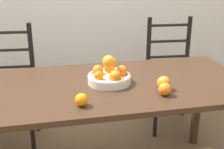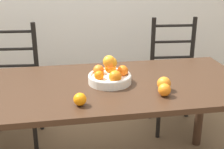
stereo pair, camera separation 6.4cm
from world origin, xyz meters
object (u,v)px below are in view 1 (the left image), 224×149
(fruit_bowl, at_px, (109,75))
(chair_right, at_px, (171,76))
(orange_loose_0, at_px, (164,83))
(orange_loose_2, at_px, (82,100))
(orange_loose_1, at_px, (165,89))
(chair_left, at_px, (9,89))

(fruit_bowl, relative_size, chair_right, 0.27)
(orange_loose_0, xyz_separation_m, orange_loose_2, (-0.52, -0.12, -0.01))
(chair_right, bearing_deg, orange_loose_1, -110.24)
(chair_left, distance_m, chair_right, 1.44)
(orange_loose_2, height_order, chair_left, chair_left)
(orange_loose_1, distance_m, chair_left, 1.41)
(orange_loose_2, bearing_deg, chair_right, 46.56)
(fruit_bowl, height_order, orange_loose_1, fruit_bowl)
(fruit_bowl, relative_size, orange_loose_1, 3.67)
(chair_left, xyz_separation_m, chair_right, (1.44, 0.00, 0.00))
(orange_loose_1, bearing_deg, chair_left, 136.33)
(orange_loose_0, bearing_deg, chair_right, 64.20)
(orange_loose_0, relative_size, chair_right, 0.08)
(orange_loose_2, xyz_separation_m, chair_left, (-0.50, 0.99, -0.31))
(orange_loose_2, bearing_deg, orange_loose_1, 4.57)
(orange_loose_1, bearing_deg, orange_loose_2, -175.43)
(fruit_bowl, distance_m, orange_loose_0, 0.35)
(orange_loose_1, relative_size, orange_loose_2, 1.06)
(orange_loose_1, xyz_separation_m, orange_loose_2, (-0.49, -0.04, -0.00))
(orange_loose_0, height_order, orange_loose_1, orange_loose_0)
(fruit_bowl, bearing_deg, chair_right, 43.84)
(chair_left, bearing_deg, fruit_bowl, -38.88)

